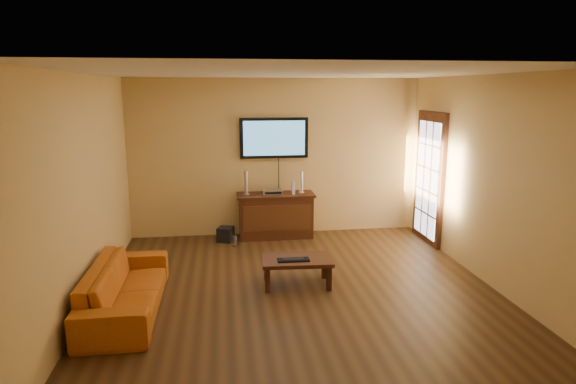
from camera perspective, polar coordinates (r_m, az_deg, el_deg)
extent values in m
plane|color=#36220F|center=(6.31, 1.15, -11.35)|extent=(5.00, 5.00, 0.00)
plane|color=tan|center=(8.35, -1.47, 4.11)|extent=(5.00, 0.00, 5.00)
plane|color=tan|center=(6.05, -22.90, 0.08)|extent=(0.00, 5.00, 5.00)
plane|color=tan|center=(6.75, 22.66, 1.27)|extent=(0.00, 5.00, 5.00)
plane|color=white|center=(5.79, 1.26, 13.98)|extent=(5.00, 5.00, 0.00)
cube|color=#33170B|center=(8.27, 16.38, 1.44)|extent=(0.06, 1.02, 2.22)
cube|color=white|center=(8.26, 16.15, 1.43)|extent=(0.01, 0.79, 1.89)
cube|color=#33170B|center=(8.29, -1.46, -2.92)|extent=(1.24, 0.47, 0.72)
cube|color=#351A0A|center=(8.06, -1.27, -3.11)|extent=(1.14, 0.02, 0.43)
cube|color=#33170B|center=(8.20, -1.47, -0.35)|extent=(1.32, 0.50, 0.04)
cube|color=black|center=(8.26, -1.67, 6.42)|extent=(1.17, 0.07, 0.69)
cube|color=#498FBF|center=(8.22, -1.64, 6.39)|extent=(1.05, 0.01, 0.59)
cube|color=#33170B|center=(6.29, 1.06, -8.06)|extent=(0.93, 0.59, 0.05)
cube|color=#33170B|center=(6.13, -2.43, -10.44)|extent=(0.06, 0.06, 0.32)
cube|color=#33170B|center=(6.21, 4.88, -10.19)|extent=(0.06, 0.06, 0.32)
cube|color=#33170B|center=(6.52, -2.58, -9.03)|extent=(0.06, 0.06, 0.32)
cube|color=#33170B|center=(6.59, 4.28, -8.82)|extent=(0.06, 0.06, 0.32)
imported|color=#B45814|center=(5.88, -18.76, -9.85)|extent=(0.57, 1.93, 0.75)
cylinder|color=silver|center=(8.16, -4.98, -0.26)|extent=(0.11, 0.11, 0.02)
cylinder|color=silver|center=(8.12, -5.01, 1.13)|extent=(0.06, 0.06, 0.39)
cylinder|color=silver|center=(8.29, 1.59, -0.02)|extent=(0.10, 0.10, 0.02)
cylinder|color=silver|center=(8.25, 1.60, 1.22)|extent=(0.06, 0.06, 0.35)
cube|color=silver|center=(8.20, -1.84, 0.04)|extent=(0.33, 0.23, 0.07)
cube|color=white|center=(8.19, 0.61, 0.58)|extent=(0.05, 0.16, 0.23)
cube|color=black|center=(8.18, -7.41, -4.99)|extent=(0.31, 0.31, 0.24)
cylinder|color=white|center=(7.92, -6.36, -5.80)|extent=(0.07, 0.07, 0.17)
sphere|color=white|center=(7.89, -6.37, -5.17)|extent=(0.03, 0.03, 0.03)
cube|color=black|center=(6.19, 0.65, -8.04)|extent=(0.41, 0.15, 0.02)
cube|color=black|center=(6.19, 0.65, -7.94)|extent=(0.26, 0.11, 0.01)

